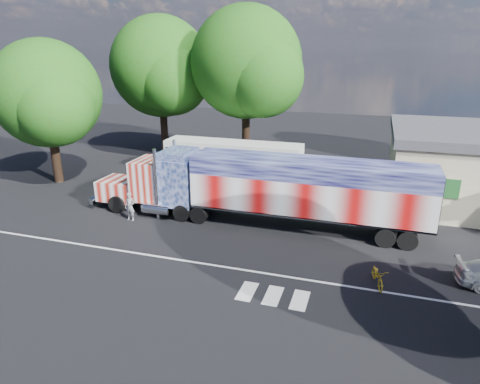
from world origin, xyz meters
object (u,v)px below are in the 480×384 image
(tree_nw_a, at_px, (162,67))
(tree_n_mid, at_px, (248,63))
(woman, at_px, (130,207))
(tree_w_a, at_px, (48,94))
(coach_bus, at_px, (233,161))
(bicycle, at_px, (378,276))
(semi_truck, at_px, (265,187))

(tree_nw_a, distance_m, tree_n_mid, 9.00)
(woman, height_order, tree_nw_a, tree_nw_a)
(woman, xyz_separation_m, tree_w_a, (-9.76, 5.35, 6.06))
(coach_bus, height_order, bicycle, coach_bus)
(woman, bearing_deg, semi_truck, 14.64)
(tree_nw_a, relative_size, tree_n_mid, 0.96)
(woman, distance_m, tree_nw_a, 18.53)
(tree_w_a, xyz_separation_m, tree_n_mid, (13.14, 9.24, 2.08))
(woman, bearing_deg, bicycle, -12.16)
(coach_bus, distance_m, tree_w_a, 15.05)
(coach_bus, xyz_separation_m, tree_nw_a, (-9.08, 6.13, 6.87))
(coach_bus, distance_m, woman, 10.50)
(coach_bus, relative_size, bicycle, 6.21)
(semi_truck, xyz_separation_m, woman, (-8.22, -2.06, -1.45))
(semi_truck, xyz_separation_m, tree_w_a, (-17.98, 3.29, 4.62))
(semi_truck, height_order, bicycle, semi_truck)
(semi_truck, bearing_deg, tree_n_mid, 111.11)
(woman, xyz_separation_m, bicycle, (15.03, -3.40, -0.45))
(woman, distance_m, bicycle, 15.42)
(semi_truck, xyz_separation_m, coach_bus, (-4.64, 7.78, -0.69))
(bicycle, relative_size, tree_n_mid, 0.13)
(woman, relative_size, bicycle, 1.02)
(tree_w_a, height_order, tree_n_mid, tree_n_mid)
(tree_w_a, relative_size, tree_n_mid, 0.80)
(bicycle, xyz_separation_m, tree_nw_a, (-20.53, 19.37, 8.07))
(bicycle, bearing_deg, coach_bus, 116.52)
(bicycle, bearing_deg, woman, 152.93)
(semi_truck, bearing_deg, tree_w_a, 169.62)
(woman, bearing_deg, tree_w_a, 151.86)
(woman, height_order, tree_n_mid, tree_n_mid)
(coach_bus, xyz_separation_m, tree_w_a, (-13.34, -4.49, 5.31))
(coach_bus, relative_size, tree_nw_a, 0.83)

